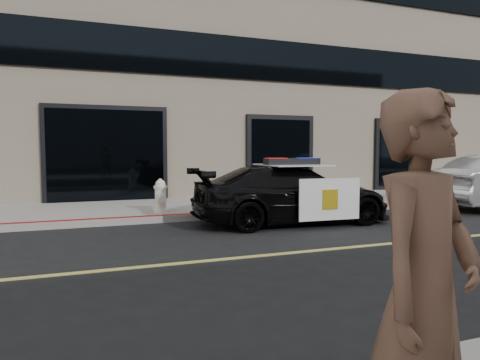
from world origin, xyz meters
name	(u,v)px	position (x,y,z in m)	size (l,w,h in m)	color
ground	(209,261)	(0.00, 0.00, 0.00)	(120.00, 120.00, 0.00)	black
sidewalk_n	(152,209)	(0.00, 5.25, 0.07)	(60.00, 3.50, 0.15)	gray
building_n	(127,29)	(0.00, 10.50, 6.00)	(60.00, 7.00, 12.00)	#756856
police_car	(292,194)	(2.60, 2.44, 0.64)	(2.25, 4.56, 1.44)	black
fire_hydrant	(161,197)	(0.01, 4.00, 0.52)	(0.36, 0.50, 0.79)	white
pedestrian_a	(424,294)	(-0.38, -4.51, 1.01)	(0.73, 0.60, 1.71)	brown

